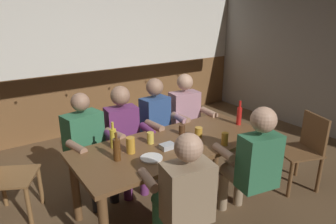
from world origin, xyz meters
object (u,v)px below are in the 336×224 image
(dining_table, at_px, (174,151))
(pint_glass_3, at_px, (199,132))
(person_3, at_px, (187,117))
(pint_glass_4, at_px, (131,145))
(person_0, at_px, (88,143))
(person_2, at_px, (159,124))
(person_1, at_px, (125,134))
(chair_empty_near_left, at_px, (2,175))
(pint_glass_0, at_px, (225,139))
(bottle_0, at_px, (113,138))
(chair_empty_near_right, at_px, (303,149))
(person_5, at_px, (253,161))
(bottle_2, at_px, (117,149))
(bottle_1, at_px, (239,115))
(plate_0, at_px, (151,158))
(pint_glass_2, at_px, (150,138))
(condiment_caddy, at_px, (167,146))
(pint_glass_1, at_px, (182,130))
(person_4, at_px, (183,193))

(dining_table, height_order, pint_glass_3, pint_glass_3)
(person_3, xyz_separation_m, pint_glass_4, (-1.15, -0.61, 0.13))
(person_0, relative_size, person_2, 0.97)
(person_1, height_order, chair_empty_near_left, person_1)
(person_1, distance_m, pint_glass_0, 1.16)
(bottle_0, xyz_separation_m, pint_glass_0, (0.93, -0.57, -0.04))
(person_1, bearing_deg, chair_empty_near_right, 150.55)
(person_5, relative_size, bottle_0, 4.65)
(bottle_2, distance_m, pint_glass_0, 1.06)
(person_2, height_order, pint_glass_0, person_2)
(person_5, height_order, bottle_0, person_5)
(pint_glass_0, bearing_deg, person_3, 73.01)
(person_3, height_order, bottle_1, person_3)
(plate_0, distance_m, bottle_0, 0.46)
(dining_table, bearing_deg, chair_empty_near_right, -20.16)
(person_2, bearing_deg, pint_glass_3, 88.46)
(pint_glass_2, bearing_deg, pint_glass_4, -163.78)
(plate_0, bearing_deg, person_5, -31.54)
(person_3, distance_m, pint_glass_4, 1.31)
(chair_empty_near_right, relative_size, bottle_2, 3.32)
(person_2, bearing_deg, pint_glass_2, 44.36)
(chair_empty_near_right, height_order, condiment_caddy, chair_empty_near_right)
(dining_table, xyz_separation_m, person_5, (0.42, -0.65, 0.04))
(person_5, xyz_separation_m, pint_glass_1, (-0.23, 0.78, 0.11))
(person_3, bearing_deg, bottle_1, 115.79)
(person_2, relative_size, bottle_2, 4.65)
(person_5, distance_m, chair_empty_near_right, 1.06)
(person_1, distance_m, plate_0, 0.82)
(dining_table, xyz_separation_m, pint_glass_4, (-0.47, 0.05, 0.17))
(person_3, relative_size, person_5, 1.00)
(chair_empty_near_left, bearing_deg, person_1, 111.20)
(bottle_1, xyz_separation_m, pint_glass_2, (-1.12, 0.14, -0.06))
(person_4, xyz_separation_m, bottle_2, (-0.24, 0.65, 0.18))
(plate_0, bearing_deg, pint_glass_3, 11.03)
(person_4, relative_size, bottle_2, 4.46)
(pint_glass_3, bearing_deg, person_2, 94.07)
(person_0, bearing_deg, pint_glass_2, 119.68)
(dining_table, bearing_deg, person_4, -120.94)
(person_3, height_order, chair_empty_near_left, person_3)
(pint_glass_0, height_order, pint_glass_3, pint_glass_0)
(bottle_0, bearing_deg, bottle_1, -10.00)
(dining_table, relative_size, pint_glass_3, 18.17)
(bottle_1, xyz_separation_m, pint_glass_0, (-0.54, -0.31, -0.05))
(chair_empty_near_right, bearing_deg, pint_glass_4, 93.26)
(person_5, bearing_deg, plate_0, 159.20)
(bottle_0, height_order, pint_glass_0, bottle_0)
(chair_empty_near_left, bearing_deg, person_4, 65.20)
(chair_empty_near_left, distance_m, plate_0, 1.50)
(plate_0, xyz_separation_m, pint_glass_1, (0.57, 0.29, 0.04))
(person_2, height_order, pint_glass_4, person_2)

